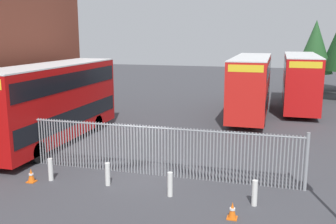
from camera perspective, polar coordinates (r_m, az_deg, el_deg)
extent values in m
plane|color=#3D3D42|center=(24.58, 2.56, -2.79)|extent=(100.00, 100.00, 0.00)
cylinder|color=gray|center=(20.49, -23.58, -3.48)|extent=(0.06, 0.06, 2.20)
cylinder|color=gray|center=(20.40, -23.28, -3.52)|extent=(0.06, 0.06, 2.20)
cylinder|color=gray|center=(20.32, -22.97, -3.56)|extent=(0.06, 0.06, 2.20)
cylinder|color=gray|center=(20.23, -22.66, -3.59)|extent=(0.06, 0.06, 2.20)
cylinder|color=gray|center=(20.15, -22.35, -3.63)|extent=(0.06, 0.06, 2.20)
cylinder|color=gray|center=(20.06, -22.04, -3.67)|extent=(0.06, 0.06, 2.20)
cylinder|color=gray|center=(19.98, -21.72, -3.70)|extent=(0.06, 0.06, 2.20)
cylinder|color=gray|center=(19.89, -21.40, -3.74)|extent=(0.06, 0.06, 2.20)
cylinder|color=gray|center=(19.81, -21.08, -3.78)|extent=(0.06, 0.06, 2.20)
cylinder|color=gray|center=(19.73, -20.75, -3.82)|extent=(0.06, 0.06, 2.20)
cylinder|color=gray|center=(19.65, -20.42, -3.85)|extent=(0.06, 0.06, 2.20)
cylinder|color=gray|center=(19.57, -20.09, -3.89)|extent=(0.06, 0.06, 2.20)
cylinder|color=gray|center=(19.49, -19.76, -3.93)|extent=(0.06, 0.06, 2.20)
cylinder|color=gray|center=(19.41, -19.42, -3.97)|extent=(0.06, 0.06, 2.20)
cylinder|color=gray|center=(19.33, -19.08, -4.01)|extent=(0.06, 0.06, 2.20)
cylinder|color=gray|center=(19.25, -18.74, -4.05)|extent=(0.06, 0.06, 2.20)
cylinder|color=gray|center=(19.17, -18.40, -4.09)|extent=(0.06, 0.06, 2.20)
cylinder|color=gray|center=(19.10, -18.05, -4.12)|extent=(0.06, 0.06, 2.20)
cylinder|color=gray|center=(19.02, -17.70, -4.16)|extent=(0.06, 0.06, 2.20)
cylinder|color=gray|center=(18.94, -17.35, -4.20)|extent=(0.06, 0.06, 2.20)
cylinder|color=gray|center=(18.87, -16.99, -4.24)|extent=(0.06, 0.06, 2.20)
cylinder|color=gray|center=(18.80, -16.63, -4.28)|extent=(0.06, 0.06, 2.20)
cylinder|color=gray|center=(18.72, -16.27, -4.32)|extent=(0.06, 0.06, 2.20)
cylinder|color=gray|center=(18.65, -15.90, -4.36)|extent=(0.06, 0.06, 2.20)
cylinder|color=gray|center=(18.58, -15.54, -4.40)|extent=(0.06, 0.06, 2.20)
cylinder|color=gray|center=(18.51, -15.17, -4.44)|extent=(0.06, 0.06, 2.20)
cylinder|color=gray|center=(18.44, -14.79, -4.48)|extent=(0.06, 0.06, 2.20)
cylinder|color=gray|center=(18.37, -14.42, -4.53)|extent=(0.06, 0.06, 2.20)
cylinder|color=gray|center=(18.30, -14.04, -4.57)|extent=(0.06, 0.06, 2.20)
cylinder|color=gray|center=(18.23, -13.66, -4.61)|extent=(0.06, 0.06, 2.20)
cylinder|color=gray|center=(18.17, -13.27, -4.65)|extent=(0.06, 0.06, 2.20)
cylinder|color=gray|center=(18.10, -12.88, -4.69)|extent=(0.06, 0.06, 2.20)
cylinder|color=gray|center=(18.03, -12.49, -4.73)|extent=(0.06, 0.06, 2.20)
cylinder|color=gray|center=(17.97, -12.10, -4.77)|extent=(0.06, 0.06, 2.20)
cylinder|color=gray|center=(17.91, -11.70, -4.81)|extent=(0.06, 0.06, 2.20)
cylinder|color=gray|center=(17.84, -11.31, -4.85)|extent=(0.06, 0.06, 2.20)
cylinder|color=gray|center=(17.78, -10.90, -4.89)|extent=(0.06, 0.06, 2.20)
cylinder|color=gray|center=(17.72, -10.50, -4.94)|extent=(0.06, 0.06, 2.20)
cylinder|color=gray|center=(17.66, -10.09, -4.98)|extent=(0.06, 0.06, 2.20)
cylinder|color=gray|center=(17.60, -9.68, -5.02)|extent=(0.06, 0.06, 2.20)
cylinder|color=gray|center=(17.54, -9.27, -5.06)|extent=(0.06, 0.06, 2.20)
cylinder|color=gray|center=(17.49, -8.85, -5.10)|extent=(0.06, 0.06, 2.20)
cylinder|color=gray|center=(17.43, -8.43, -5.14)|extent=(0.06, 0.06, 2.20)
cylinder|color=gray|center=(17.38, -8.01, -5.19)|extent=(0.06, 0.06, 2.20)
cylinder|color=gray|center=(17.32, -7.59, -5.23)|extent=(0.06, 0.06, 2.20)
cylinder|color=gray|center=(17.27, -7.16, -5.27)|extent=(0.06, 0.06, 2.20)
cylinder|color=gray|center=(17.22, -6.73, -5.31)|extent=(0.06, 0.06, 2.20)
cylinder|color=gray|center=(17.16, -6.30, -5.35)|extent=(0.06, 0.06, 2.20)
cylinder|color=gray|center=(17.11, -5.86, -5.39)|extent=(0.06, 0.06, 2.20)
cylinder|color=gray|center=(17.06, -5.43, -5.43)|extent=(0.06, 0.06, 2.20)
cylinder|color=gray|center=(17.02, -4.99, -5.47)|extent=(0.06, 0.06, 2.20)
cylinder|color=gray|center=(16.97, -4.54, -5.52)|extent=(0.06, 0.06, 2.20)
cylinder|color=gray|center=(16.92, -4.10, -5.56)|extent=(0.06, 0.06, 2.20)
cylinder|color=gray|center=(16.88, -3.65, -5.60)|extent=(0.06, 0.06, 2.20)
cylinder|color=gray|center=(16.83, -3.20, -5.64)|extent=(0.06, 0.06, 2.20)
cylinder|color=gray|center=(16.79, -2.75, -5.68)|extent=(0.06, 0.06, 2.20)
cylinder|color=gray|center=(16.75, -2.30, -5.72)|extent=(0.06, 0.06, 2.20)
cylinder|color=gray|center=(16.70, -1.84, -5.76)|extent=(0.06, 0.06, 2.20)
cylinder|color=gray|center=(16.66, -1.38, -5.80)|extent=(0.06, 0.06, 2.20)
cylinder|color=gray|center=(16.63, -0.92, -5.84)|extent=(0.06, 0.06, 2.20)
cylinder|color=gray|center=(16.59, -0.45, -5.88)|extent=(0.06, 0.06, 2.20)
cylinder|color=gray|center=(16.55, 0.01, -5.92)|extent=(0.06, 0.06, 2.20)
cylinder|color=gray|center=(16.51, 0.48, -5.96)|extent=(0.06, 0.06, 2.20)
cylinder|color=gray|center=(16.48, 0.95, -6.00)|extent=(0.06, 0.06, 2.20)
cylinder|color=gray|center=(16.45, 1.42, -6.04)|extent=(0.06, 0.06, 2.20)
cylinder|color=gray|center=(16.41, 1.90, -6.07)|extent=(0.06, 0.06, 2.20)
cylinder|color=gray|center=(16.38, 2.37, -6.11)|extent=(0.06, 0.06, 2.20)
cylinder|color=gray|center=(16.35, 2.85, -6.15)|extent=(0.06, 0.06, 2.20)
cylinder|color=gray|center=(16.32, 3.33, -6.19)|extent=(0.06, 0.06, 2.20)
cylinder|color=gray|center=(16.29, 3.81, -6.23)|extent=(0.06, 0.06, 2.20)
cylinder|color=gray|center=(16.27, 4.30, -6.26)|extent=(0.06, 0.06, 2.20)
cylinder|color=gray|center=(16.24, 4.78, -6.30)|extent=(0.06, 0.06, 2.20)
cylinder|color=gray|center=(16.22, 5.27, -6.34)|extent=(0.06, 0.06, 2.20)
cylinder|color=gray|center=(16.19, 5.76, -6.37)|extent=(0.06, 0.06, 2.20)
cylinder|color=gray|center=(16.17, 6.25, -6.41)|extent=(0.06, 0.06, 2.20)
cylinder|color=gray|center=(16.15, 6.74, -6.44)|extent=(0.06, 0.06, 2.20)
cylinder|color=gray|center=(16.13, 7.23, -6.48)|extent=(0.06, 0.06, 2.20)
cylinder|color=gray|center=(16.11, 7.72, -6.51)|extent=(0.06, 0.06, 2.20)
cylinder|color=gray|center=(16.09, 8.22, -6.55)|extent=(0.06, 0.06, 2.20)
cylinder|color=gray|center=(16.08, 8.71, -6.58)|extent=(0.06, 0.06, 2.20)
cylinder|color=gray|center=(16.06, 9.21, -6.62)|extent=(0.06, 0.06, 2.20)
cylinder|color=gray|center=(16.05, 9.71, -6.65)|extent=(0.06, 0.06, 2.20)
cylinder|color=gray|center=(16.04, 10.21, -6.68)|extent=(0.06, 0.06, 2.20)
cylinder|color=gray|center=(16.02, 10.70, -6.71)|extent=(0.06, 0.06, 2.20)
cylinder|color=gray|center=(16.01, 11.20, -6.74)|extent=(0.06, 0.06, 2.20)
cylinder|color=gray|center=(16.01, 11.71, -6.78)|extent=(0.06, 0.06, 2.20)
cylinder|color=gray|center=(16.00, 12.21, -6.81)|extent=(0.06, 0.06, 2.20)
cylinder|color=gray|center=(15.99, 12.71, -6.84)|extent=(0.06, 0.06, 2.20)
cylinder|color=gray|center=(15.99, 13.21, -6.87)|extent=(0.06, 0.06, 2.20)
cylinder|color=gray|center=(15.98, 13.71, -6.90)|extent=(0.06, 0.06, 2.20)
cylinder|color=gray|center=(15.98, 14.22, -6.92)|extent=(0.06, 0.06, 2.20)
cylinder|color=gray|center=(15.98, 14.72, -6.95)|extent=(0.06, 0.06, 2.20)
cylinder|color=gray|center=(15.98, 15.22, -6.98)|extent=(0.06, 0.06, 2.20)
cylinder|color=gray|center=(15.98, 15.73, -7.01)|extent=(0.06, 0.06, 2.20)
cylinder|color=gray|center=(15.98, 16.23, -7.03)|extent=(0.06, 0.06, 2.20)
cylinder|color=gray|center=(15.98, 16.73, -7.06)|extent=(0.06, 0.06, 2.20)
cylinder|color=gray|center=(15.99, 17.24, -7.08)|extent=(0.06, 0.06, 2.20)
cylinder|color=gray|center=(15.99, 17.74, -7.11)|extent=(0.06, 0.06, 2.20)
cylinder|color=gray|center=(16.00, 18.24, -7.13)|extent=(0.06, 0.06, 2.20)
cylinder|color=gray|center=(16.01, 18.74, -7.16)|extent=(0.06, 0.06, 2.20)
cylinder|color=gray|center=(16.02, 19.25, -7.18)|extent=(0.06, 0.06, 2.20)
cylinder|color=gray|center=(16.03, 19.75, -7.20)|extent=(0.06, 0.06, 2.20)
cylinder|color=gray|center=(16.95, -6.81, -2.01)|extent=(15.35, 0.07, 0.07)
cylinder|color=gray|center=(16.00, 19.76, -6.95)|extent=(0.14, 0.14, 2.35)
cube|color=#B70C0C|center=(22.42, -16.53, 1.50)|extent=(2.50, 10.80, 4.00)
cube|color=black|center=(22.57, -16.41, -0.50)|extent=(2.54, 10.37, 0.90)
cube|color=black|center=(22.26, -16.70, 4.54)|extent=(2.54, 10.37, 0.90)
cube|color=silver|center=(22.18, -16.83, 6.67)|extent=(2.50, 10.80, 0.08)
cylinder|color=black|center=(19.52, -18.72, -5.60)|extent=(0.30, 1.04, 1.04)
cylinder|color=black|center=(25.82, -14.87, -1.29)|extent=(0.30, 1.04, 1.04)
cylinder|color=black|center=(24.78, -10.48, -1.62)|extent=(0.30, 1.04, 1.04)
cube|color=red|center=(29.39, 12.13, 3.97)|extent=(2.50, 10.80, 4.00)
cube|color=black|center=(29.51, 12.06, 2.43)|extent=(2.54, 10.37, 0.90)
cube|color=black|center=(29.27, 12.23, 6.30)|extent=(2.54, 10.37, 0.90)
cube|color=yellow|center=(23.91, 11.40, 6.33)|extent=(2.12, 0.12, 0.44)
cube|color=silver|center=(29.21, 12.30, 7.92)|extent=(2.50, 10.80, 0.08)
cylinder|color=black|center=(26.51, 9.09, -0.72)|extent=(0.30, 1.04, 1.04)
cylinder|color=black|center=(26.35, 13.84, -0.99)|extent=(0.30, 1.04, 1.04)
cylinder|color=black|center=(32.68, 10.43, 1.52)|extent=(0.30, 1.04, 1.04)
cylinder|color=black|center=(32.55, 14.29, 1.32)|extent=(0.30, 1.04, 1.04)
cube|color=red|center=(33.33, 18.92, 4.47)|extent=(2.50, 10.80, 4.00)
cube|color=black|center=(33.42, 18.83, 3.11)|extent=(2.54, 10.37, 0.90)
cube|color=black|center=(33.22, 19.05, 6.52)|extent=(2.54, 10.37, 0.90)
cube|color=yellow|center=(27.86, 19.65, 6.58)|extent=(2.12, 0.12, 0.44)
cube|color=silver|center=(33.16, 19.15, 7.95)|extent=(2.50, 10.80, 0.08)
cylinder|color=black|center=(30.24, 16.91, 0.42)|extent=(0.30, 1.04, 1.04)
cylinder|color=black|center=(30.37, 21.06, 0.20)|extent=(0.30, 1.04, 1.04)
cylinder|color=black|center=(36.47, 16.79, 2.24)|extent=(0.30, 1.04, 1.04)
cylinder|color=black|center=(36.58, 20.24, 2.05)|extent=(0.30, 1.04, 1.04)
cylinder|color=silver|center=(17.05, -16.95, -8.12)|extent=(0.20, 0.20, 0.95)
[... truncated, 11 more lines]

